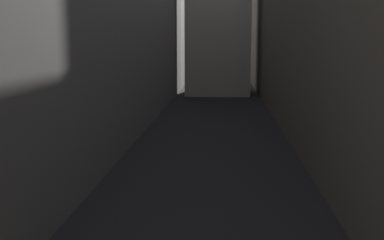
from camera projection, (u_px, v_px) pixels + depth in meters
ground_plane at (213, 128)px, 39.52m from camera, size 264.00×264.00×0.00m
building_block_right at (363, 18)px, 39.20m from camera, size 13.53×108.00×18.10m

